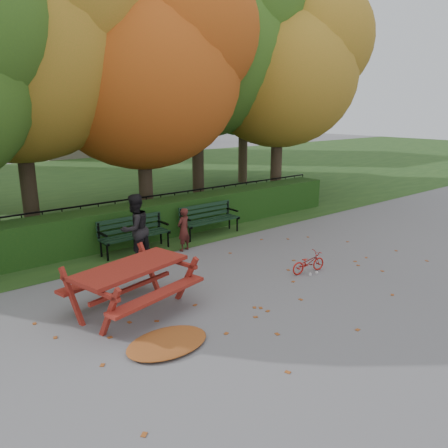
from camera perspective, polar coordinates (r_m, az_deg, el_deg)
ground at (r=9.36m, az=6.45°, el=-7.50°), size 90.00×90.00×0.00m
grass_strip at (r=21.24m, az=-21.63°, el=4.28°), size 90.00×90.00×0.00m
building_right at (r=36.94m, az=-17.34°, el=18.12°), size 9.00×6.00×12.00m
hedge at (r=12.59m, az=-8.23°, el=0.74°), size 13.00×0.90×1.00m
iron_fence at (r=13.25m, az=-10.04°, el=1.55°), size 14.00×0.04×1.02m
tree_b at (r=13.42m, az=-24.21°, el=21.64°), size 6.72×6.40×8.79m
tree_c at (r=13.95m, az=-9.13°, el=19.99°), size 6.30×6.00×8.00m
tree_d at (r=16.82m, az=-1.94°, el=23.24°), size 7.14×6.80×9.58m
tree_e at (r=17.42m, az=8.59°, el=19.83°), size 6.09×5.80×8.16m
tree_g at (r=21.54m, az=3.76°, el=19.77°), size 6.30×6.00×8.55m
bench_left at (r=11.30m, az=-11.77°, el=-0.97°), size 1.80×0.57×0.88m
bench_right at (r=12.53m, az=-2.04°, el=0.92°), size 1.80×0.57×0.88m
picnic_table at (r=7.95m, az=-12.02°, el=-6.64°), size 2.35×2.05×0.99m
leaf_pile at (r=7.04m, az=-7.42°, el=-15.10°), size 1.45×1.10×0.09m
leaf_scatter at (r=9.55m, az=5.16°, el=-6.95°), size 9.00×5.70×0.01m
child at (r=11.15m, az=-5.30°, el=-0.73°), size 0.46×0.37×1.11m
adult at (r=10.37m, az=-11.54°, el=-0.63°), size 0.94×0.81×1.65m
bicycle at (r=9.90m, az=10.96°, el=-4.96°), size 0.92×0.43×0.47m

